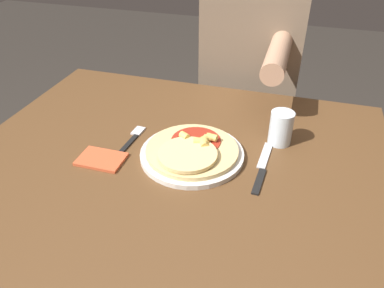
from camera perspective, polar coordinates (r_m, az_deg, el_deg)
The scene contains 8 objects.
dining_table at distance 1.05m, azimuth -3.22°, elevation -7.91°, with size 1.13×0.99×0.76m.
plate at distance 1.01m, azimuth -0.00°, elevation -1.55°, with size 0.28×0.28×0.01m.
pizza at distance 0.99m, azimuth 0.00°, elevation -0.89°, with size 0.25×0.25×0.04m.
fork at distance 1.08m, azimuth -9.29°, elevation 0.58°, with size 0.03×0.18×0.00m.
knife at distance 0.98m, azimuth 10.66°, elevation -3.49°, with size 0.03×0.22×0.00m.
drinking_glass at distance 1.07m, azimuth 13.40°, elevation 2.40°, with size 0.06×0.06×0.10m.
napkin at distance 1.02m, azimuth -13.65°, elevation -2.26°, with size 0.12×0.08×0.01m.
person_diner at distance 1.55m, azimuth 8.90°, elevation 10.08°, with size 0.37×0.52×1.26m.
Camera 1 is at (0.28, -0.72, 1.36)m, focal length 35.00 mm.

